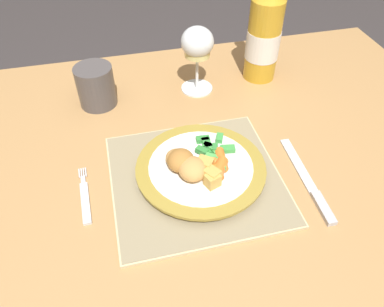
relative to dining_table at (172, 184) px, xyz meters
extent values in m
cube|color=#AD7F4C|center=(0.00, 0.00, 0.08)|extent=(1.33, 0.82, 0.04)
cube|color=#AD7F4C|center=(0.61, 0.36, -0.29)|extent=(0.06, 0.06, 0.70)
cube|color=#CCB789|center=(0.03, -0.08, 0.10)|extent=(0.31, 0.30, 0.01)
cube|color=gray|center=(0.03, -0.08, 0.10)|extent=(0.30, 0.29, 0.00)
cylinder|color=white|center=(0.04, -0.07, 0.11)|extent=(0.20, 0.20, 0.01)
cylinder|color=olive|center=(0.04, -0.07, 0.12)|extent=(0.24, 0.24, 0.01)
cylinder|color=white|center=(0.04, -0.07, 0.12)|extent=(0.19, 0.19, 0.00)
ellipsoid|color=tan|center=(0.01, -0.06, 0.13)|extent=(0.07, 0.07, 0.03)
ellipsoid|color=#A87033|center=(0.01, -0.07, 0.14)|extent=(0.06, 0.07, 0.04)
ellipsoid|color=tan|center=(0.02, -0.09, 0.14)|extent=(0.05, 0.06, 0.03)
cube|color=#338438|center=(0.07, -0.01, 0.12)|extent=(0.03, 0.02, 0.01)
cube|color=#338438|center=(0.08, -0.06, 0.12)|extent=(0.02, 0.03, 0.01)
cube|color=#4CA84C|center=(0.08, -0.05, 0.13)|extent=(0.01, 0.02, 0.01)
cube|color=#338438|center=(0.08, -0.04, 0.13)|extent=(0.02, 0.02, 0.01)
cube|color=green|center=(0.10, -0.01, 0.12)|extent=(0.02, 0.03, 0.01)
cube|color=green|center=(0.10, -0.05, 0.13)|extent=(0.03, 0.02, 0.01)
cube|color=#4CA84C|center=(0.07, -0.06, 0.13)|extent=(0.02, 0.02, 0.01)
cube|color=#4CA84C|center=(0.08, -0.09, 0.13)|extent=(0.02, 0.03, 0.01)
cube|color=green|center=(0.07, -0.03, 0.12)|extent=(0.03, 0.03, 0.01)
cube|color=#338438|center=(0.08, -0.05, 0.13)|extent=(0.02, 0.02, 0.01)
cube|color=#338438|center=(0.05, -0.04, 0.13)|extent=(0.03, 0.03, 0.01)
cube|color=green|center=(0.08, -0.06, 0.13)|extent=(0.02, 0.03, 0.01)
cube|color=#338438|center=(0.07, -0.02, 0.12)|extent=(0.02, 0.03, 0.01)
cylinder|color=orange|center=(0.07, -0.10, 0.13)|extent=(0.05, 0.05, 0.02)
cylinder|color=orange|center=(0.06, -0.10, 0.13)|extent=(0.04, 0.03, 0.02)
cylinder|color=orange|center=(0.08, -0.07, 0.13)|extent=(0.02, 0.05, 0.02)
cylinder|color=orange|center=(0.07, -0.08, 0.13)|extent=(0.04, 0.03, 0.02)
cylinder|color=orange|center=(0.07, -0.10, 0.13)|extent=(0.02, 0.03, 0.02)
cylinder|color=orange|center=(0.06, -0.11, 0.13)|extent=(0.04, 0.02, 0.02)
cube|color=silver|center=(-0.17, -0.09, 0.10)|extent=(0.02, 0.09, 0.01)
cube|color=silver|center=(-0.17, -0.04, 0.10)|extent=(0.01, 0.02, 0.01)
cube|color=silver|center=(-0.16, -0.02, 0.10)|extent=(0.00, 0.02, 0.00)
cube|color=silver|center=(-0.17, -0.02, 0.10)|extent=(0.00, 0.02, 0.00)
cube|color=silver|center=(-0.17, -0.02, 0.10)|extent=(0.00, 0.02, 0.00)
cube|color=silver|center=(-0.18, -0.02, 0.10)|extent=(0.00, 0.02, 0.00)
cube|color=silver|center=(0.23, -0.09, 0.10)|extent=(0.02, 0.15, 0.00)
cube|color=#B2B2B7|center=(0.23, -0.20, 0.10)|extent=(0.02, 0.07, 0.01)
cylinder|color=silver|center=(0.11, 0.21, 0.10)|extent=(0.08, 0.08, 0.00)
cylinder|color=silver|center=(0.11, 0.21, 0.14)|extent=(0.01, 0.01, 0.09)
ellipsoid|color=silver|center=(0.11, 0.21, 0.22)|extent=(0.07, 0.07, 0.07)
cylinder|color=#E0D684|center=(0.11, 0.21, 0.20)|extent=(0.06, 0.06, 0.03)
cylinder|color=gold|center=(0.27, 0.23, 0.19)|extent=(0.08, 0.08, 0.19)
cylinder|color=white|center=(0.27, 0.23, 0.18)|extent=(0.08, 0.08, 0.07)
cube|color=#DBB256|center=(0.05, -0.10, 0.13)|extent=(0.03, 0.03, 0.02)
cube|color=gold|center=(0.05, -0.09, 0.13)|extent=(0.04, 0.04, 0.03)
cube|color=gold|center=(0.05, -0.11, 0.13)|extent=(0.03, 0.03, 0.03)
cube|color=gold|center=(0.05, -0.12, 0.13)|extent=(0.03, 0.03, 0.02)
cylinder|color=#4C4747|center=(-0.13, 0.20, 0.14)|extent=(0.08, 0.08, 0.09)
cylinder|color=#2A2727|center=(-0.13, 0.20, 0.18)|extent=(0.07, 0.07, 0.01)
camera|label=1|loc=(-0.08, -0.53, 0.61)|focal=35.00mm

